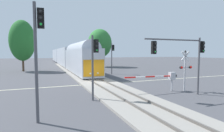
# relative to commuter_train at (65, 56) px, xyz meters

# --- Properties ---
(ground_plane) EXTENTS (220.00, 220.00, 0.00)m
(ground_plane) POSITION_rel_commuter_train_xyz_m (-0.00, -32.76, -2.73)
(ground_plane) COLOR #47474C
(road_centre_stripe) EXTENTS (44.00, 0.20, 0.01)m
(road_centre_stripe) POSITION_rel_commuter_train_xyz_m (-0.00, -32.76, -2.72)
(road_centre_stripe) COLOR beige
(road_centre_stripe) RESTS_ON ground
(railway_track) EXTENTS (4.40, 80.00, 0.32)m
(railway_track) POSITION_rel_commuter_train_xyz_m (-0.00, -32.76, -2.63)
(railway_track) COLOR gray
(railway_track) RESTS_ON ground
(commuter_train) EXTENTS (3.04, 65.07, 5.16)m
(commuter_train) POSITION_rel_commuter_train_xyz_m (0.00, 0.00, 0.00)
(commuter_train) COLOR #B2B7C1
(commuter_train) RESTS_ON railway_track
(crossing_gate_near) EXTENTS (5.53, 0.40, 1.80)m
(crossing_gate_near) POSITION_rel_commuter_train_xyz_m (4.71, -39.01, -1.33)
(crossing_gate_near) COLOR #B7B7BC
(crossing_gate_near) RESTS_ON ground
(crossing_signal_mast) EXTENTS (1.36, 0.44, 3.90)m
(crossing_signal_mast) POSITION_rel_commuter_train_xyz_m (6.43, -39.45, -0.34)
(crossing_signal_mast) COLOR #B2B2B7
(crossing_signal_mast) RESTS_ON ground
(traffic_signal_median) EXTENTS (0.53, 0.38, 4.95)m
(traffic_signal_median) POSITION_rel_commuter_train_xyz_m (-2.49, -39.54, 0.60)
(traffic_signal_median) COLOR #4C4C51
(traffic_signal_median) RESTS_ON ground
(traffic_signal_near_right) EXTENTS (5.93, 0.38, 4.94)m
(traffic_signal_near_right) POSITION_rel_commuter_train_xyz_m (4.80, -40.97, 1.03)
(traffic_signal_near_right) COLOR #4C4C51
(traffic_signal_near_right) RESTS_ON ground
(traffic_signal_near_left) EXTENTS (0.53, 0.38, 6.18)m
(traffic_signal_near_left) POSITION_rel_commuter_train_xyz_m (-6.34, -42.72, 1.40)
(traffic_signal_near_left) COLOR #4C4C51
(traffic_signal_near_left) RESTS_ON ground
(traffic_signal_far_side) EXTENTS (0.53, 0.38, 5.29)m
(traffic_signal_far_side) POSITION_rel_commuter_train_xyz_m (5.05, -24.29, 0.82)
(traffic_signal_far_side) COLOR #4C4C51
(traffic_signal_far_side) RESTS_ON ground
(elm_centre_background) EXTENTS (6.15, 6.15, 9.73)m
(elm_centre_background) POSITION_rel_commuter_train_xyz_m (7.82, -8.44, 3.32)
(elm_centre_background) COLOR brown
(elm_centre_background) RESTS_ON ground
(oak_behind_train) EXTENTS (4.77, 4.77, 9.99)m
(oak_behind_train) POSITION_rel_commuter_train_xyz_m (-9.64, -13.65, 3.28)
(oak_behind_train) COLOR #4C3828
(oak_behind_train) RESTS_ON ground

